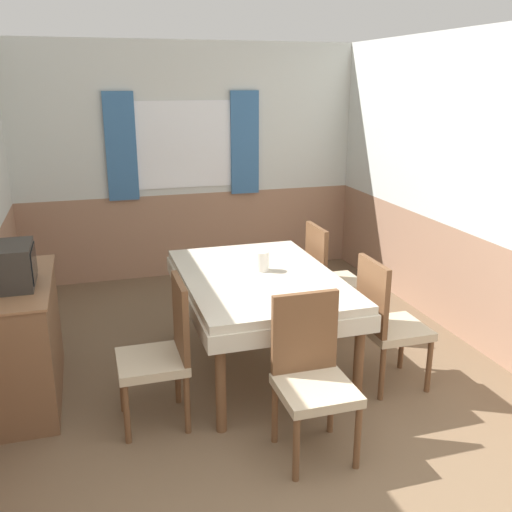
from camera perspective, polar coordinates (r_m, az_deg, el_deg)
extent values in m
cube|color=silver|center=(6.49, -6.67, 13.42)|extent=(4.21, 0.05, 1.65)
cube|color=#9E755B|center=(6.70, -6.29, 2.26)|extent=(4.21, 0.05, 0.95)
cube|color=white|center=(6.46, -7.17, 10.98)|extent=(1.18, 0.01, 0.95)
cube|color=#386699|center=(6.37, -13.35, 10.56)|extent=(0.33, 0.03, 1.15)
cube|color=#386699|center=(6.59, -1.13, 11.23)|extent=(0.33, 0.03, 1.15)
cube|color=silver|center=(5.12, 20.79, 11.46)|extent=(0.05, 4.96, 1.65)
cube|color=#9E755B|center=(5.38, 19.34, -2.39)|extent=(0.05, 4.96, 0.95)
cube|color=beige|center=(4.33, 0.28, -2.25)|extent=(1.13, 1.66, 0.06)
cube|color=beige|center=(4.36, 0.28, -3.37)|extent=(1.16, 1.69, 0.12)
cylinder|color=brown|center=(3.71, -3.56, -12.40)|extent=(0.07, 0.07, 0.72)
cylinder|color=brown|center=(4.01, 10.23, -10.26)|extent=(0.07, 0.07, 0.72)
cylinder|color=brown|center=(5.05, -7.51, -4.21)|extent=(0.07, 0.07, 0.72)
cylinder|color=brown|center=(5.27, 2.91, -3.14)|extent=(0.07, 0.07, 0.72)
cylinder|color=brown|center=(5.51, 8.87, -4.14)|extent=(0.04, 0.04, 0.41)
cylinder|color=brown|center=(5.19, 10.66, -5.58)|extent=(0.04, 0.04, 0.41)
cylinder|color=brown|center=(5.36, 5.18, -4.60)|extent=(0.04, 0.04, 0.41)
cylinder|color=brown|center=(5.04, 6.79, -6.12)|extent=(0.04, 0.04, 0.41)
cube|color=tan|center=(5.19, 7.98, -2.68)|extent=(0.44, 0.44, 0.06)
cube|color=brown|center=(5.02, 6.04, 0.14)|extent=(0.04, 0.42, 0.51)
cylinder|color=brown|center=(3.52, 10.12, -17.43)|extent=(0.04, 0.04, 0.41)
cylinder|color=brown|center=(3.39, 4.04, -18.71)|extent=(0.04, 0.04, 0.41)
cylinder|color=brown|center=(3.80, 7.50, -14.41)|extent=(0.04, 0.04, 0.41)
cylinder|color=brown|center=(3.68, 1.89, -15.42)|extent=(0.04, 0.04, 0.41)
cube|color=tan|center=(3.47, 6.01, -13.20)|extent=(0.44, 0.44, 0.06)
cube|color=brown|center=(3.50, 4.89, -7.60)|extent=(0.42, 0.04, 0.51)
cylinder|color=brown|center=(4.67, 14.35, -8.51)|extent=(0.04, 0.04, 0.41)
cylinder|color=brown|center=(4.39, 16.91, -10.49)|extent=(0.04, 0.04, 0.41)
cylinder|color=brown|center=(4.50, 10.14, -9.26)|extent=(0.04, 0.04, 0.41)
cylinder|color=brown|center=(4.21, 12.48, -11.41)|extent=(0.04, 0.04, 0.41)
cube|color=tan|center=(4.34, 13.69, -7.11)|extent=(0.44, 0.44, 0.06)
cube|color=brown|center=(4.14, 11.56, -3.90)|extent=(0.04, 0.42, 0.51)
cylinder|color=brown|center=(3.76, -12.81, -15.15)|extent=(0.04, 0.04, 0.41)
cylinder|color=brown|center=(4.09, -13.23, -12.36)|extent=(0.04, 0.04, 0.41)
cylinder|color=brown|center=(3.79, -6.89, -14.52)|extent=(0.04, 0.04, 0.41)
cylinder|color=brown|center=(4.12, -7.84, -11.81)|extent=(0.04, 0.04, 0.41)
cube|color=tan|center=(3.82, -10.38, -10.37)|extent=(0.44, 0.44, 0.06)
cube|color=brown|center=(3.72, -7.54, -6.14)|extent=(0.04, 0.42, 0.51)
cube|color=brown|center=(4.37, -22.23, -7.78)|extent=(0.44, 1.16, 0.88)
cube|color=#8C5F3F|center=(4.22, -22.88, -2.45)|extent=(0.46, 1.18, 0.02)
cube|color=#2D2823|center=(4.08, -23.32, -0.90)|extent=(0.28, 0.41, 0.28)
cube|color=black|center=(4.07, -21.32, -0.66)|extent=(0.01, 0.33, 0.22)
cylinder|color=silver|center=(4.39, 0.58, -0.51)|extent=(0.11, 0.11, 0.15)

